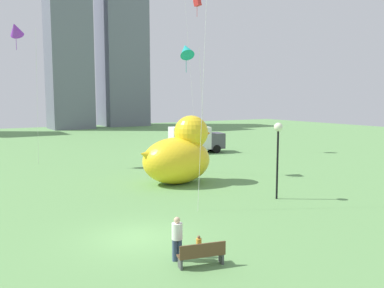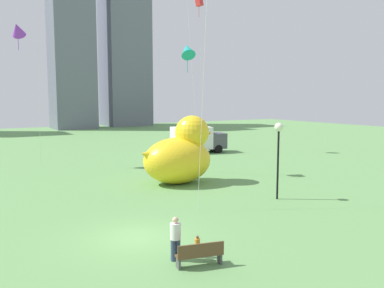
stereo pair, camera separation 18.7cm
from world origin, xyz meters
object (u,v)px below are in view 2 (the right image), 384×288
(park_bench, at_px, (200,254))
(kite_teal, at_px, (187,50))
(giant_inflatable_duck, at_px, (180,155))
(box_truck, at_px, (197,140))
(lamppost, at_px, (279,139))
(person_child, at_px, (197,245))
(kite_red, at_px, (199,2))
(person_adult, at_px, (176,236))
(kite_purple, at_px, (18,30))

(park_bench, distance_m, kite_teal, 19.96)
(park_bench, relative_size, giant_inflatable_duck, 0.31)
(giant_inflatable_duck, distance_m, box_truck, 15.91)
(park_bench, relative_size, lamppost, 0.39)
(person_child, distance_m, lamppost, 10.66)
(person_child, height_order, giant_inflatable_duck, giant_inflatable_duck)
(park_bench, bearing_deg, box_truck, 58.60)
(park_bench, distance_m, giant_inflatable_duck, 14.44)
(park_bench, height_order, kite_red, kite_red)
(park_bench, xyz_separation_m, lamppost, (9.15, 5.91, 3.17))
(person_adult, height_order, kite_teal, kite_teal)
(box_truck, height_order, kite_red, kite_red)
(person_adult, distance_m, giant_inflatable_duck, 13.78)
(park_bench, distance_m, kite_purple, 27.93)
(person_adult, xyz_separation_m, kite_red, (16.61, 25.18, 15.25))
(kite_purple, bearing_deg, box_truck, 0.75)
(park_bench, relative_size, kite_teal, 0.17)
(kite_red, xyz_separation_m, kite_teal, (-7.60, -10.59, -6.52))
(person_adult, height_order, kite_red, kite_red)
(person_child, xyz_separation_m, lamppost, (8.79, 5.13, 3.17))
(person_child, bearing_deg, giant_inflatable_duck, 63.63)
(box_truck, height_order, kite_purple, kite_purple)
(lamppost, bearing_deg, park_bench, -147.14)
(kite_purple, distance_m, kite_teal, 14.73)
(person_adult, height_order, person_child, person_adult)
(person_adult, xyz_separation_m, person_child, (0.85, -0.17, -0.45))
(giant_inflatable_duck, height_order, box_truck, giant_inflatable_duck)
(giant_inflatable_duck, xyz_separation_m, kite_purple, (-8.49, 12.63, 9.65))
(kite_teal, bearing_deg, giant_inflatable_duck, -129.14)
(giant_inflatable_duck, xyz_separation_m, lamppost, (2.79, -6.96, 1.61))
(giant_inflatable_duck, distance_m, kite_purple, 18.01)
(person_child, relative_size, kite_red, 0.05)
(giant_inflatable_duck, height_order, kite_red, kite_red)
(lamppost, distance_m, box_truck, 20.99)
(giant_inflatable_duck, height_order, kite_purple, kite_purple)
(giant_inflatable_duck, relative_size, kite_red, 0.34)
(lamppost, distance_m, kite_purple, 23.99)
(lamppost, relative_size, kite_red, 0.27)
(person_child, bearing_deg, park_bench, -115.16)
(park_bench, bearing_deg, person_child, 64.84)
(person_adult, bearing_deg, person_child, -11.52)
(person_child, bearing_deg, box_truck, 58.42)
(kite_purple, bearing_deg, kite_teal, -43.04)
(kite_red, distance_m, kite_teal, 14.57)
(giant_inflatable_duck, distance_m, kite_red, 21.71)
(park_bench, xyz_separation_m, person_child, (0.37, 0.78, -0.00))
(kite_red, bearing_deg, person_adult, -123.42)
(park_bench, distance_m, lamppost, 11.35)
(lamppost, bearing_deg, giant_inflatable_duck, 111.87)
(park_bench, bearing_deg, kite_red, 58.31)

